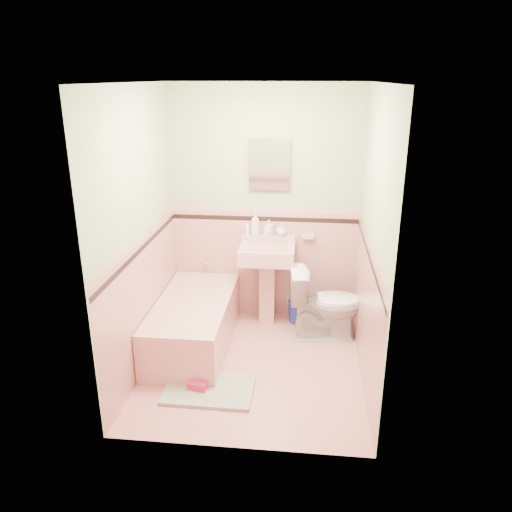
# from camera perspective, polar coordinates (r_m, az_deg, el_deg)

# --- Properties ---
(floor) EXTENTS (2.20, 2.20, 0.00)m
(floor) POSITION_cam_1_polar(r_m,az_deg,el_deg) (4.77, -0.33, -12.42)
(floor) COLOR #D78F8D
(floor) RESTS_ON ground
(ceiling) EXTENTS (2.20, 2.20, 0.00)m
(ceiling) POSITION_cam_1_polar(r_m,az_deg,el_deg) (4.03, -0.40, 19.22)
(ceiling) COLOR white
(ceiling) RESTS_ON ground
(wall_back) EXTENTS (2.50, 0.00, 2.50)m
(wall_back) POSITION_cam_1_polar(r_m,az_deg,el_deg) (5.28, 1.00, 5.67)
(wall_back) COLOR beige
(wall_back) RESTS_ON ground
(wall_front) EXTENTS (2.50, 0.00, 2.50)m
(wall_front) POSITION_cam_1_polar(r_m,az_deg,el_deg) (3.21, -2.60, -3.94)
(wall_front) COLOR beige
(wall_front) RESTS_ON ground
(wall_left) EXTENTS (0.00, 2.50, 2.50)m
(wall_left) POSITION_cam_1_polar(r_m,az_deg,el_deg) (4.45, -13.27, 2.41)
(wall_left) COLOR beige
(wall_left) RESTS_ON ground
(wall_right) EXTENTS (0.00, 2.50, 2.50)m
(wall_right) POSITION_cam_1_polar(r_m,az_deg,el_deg) (4.24, 13.19, 1.54)
(wall_right) COLOR beige
(wall_right) RESTS_ON ground
(wainscot_back) EXTENTS (2.00, 0.00, 2.00)m
(wainscot_back) POSITION_cam_1_polar(r_m,az_deg,el_deg) (5.47, 0.94, -0.97)
(wainscot_back) COLOR #DA9592
(wainscot_back) RESTS_ON ground
(wainscot_front) EXTENTS (2.00, 0.00, 2.00)m
(wainscot_front) POSITION_cam_1_polar(r_m,az_deg,el_deg) (3.53, -2.40, -13.55)
(wainscot_front) COLOR #DA9592
(wainscot_front) RESTS_ON ground
(wainscot_left) EXTENTS (0.00, 2.20, 2.20)m
(wainscot_left) POSITION_cam_1_polar(r_m,az_deg,el_deg) (4.68, -12.50, -5.20)
(wainscot_left) COLOR #DA9592
(wainscot_left) RESTS_ON ground
(wainscot_right) EXTENTS (0.00, 2.20, 2.20)m
(wainscot_right) POSITION_cam_1_polar(r_m,az_deg,el_deg) (4.48, 12.39, -6.36)
(wainscot_right) COLOR #DA9592
(wainscot_right) RESTS_ON ground
(accent_back) EXTENTS (2.00, 0.00, 2.00)m
(accent_back) POSITION_cam_1_polar(r_m,az_deg,el_deg) (5.30, 0.97, 4.26)
(accent_back) COLOR black
(accent_back) RESTS_ON ground
(accent_front) EXTENTS (2.00, 0.00, 2.00)m
(accent_front) POSITION_cam_1_polar(r_m,az_deg,el_deg) (3.28, -2.51, -5.90)
(accent_front) COLOR black
(accent_front) RESTS_ON ground
(accent_left) EXTENTS (0.00, 2.20, 2.20)m
(accent_left) POSITION_cam_1_polar(r_m,az_deg,el_deg) (4.49, -12.92, 0.82)
(accent_left) COLOR black
(accent_left) RESTS_ON ground
(accent_right) EXTENTS (0.00, 2.20, 2.20)m
(accent_right) POSITION_cam_1_polar(r_m,az_deg,el_deg) (4.28, 12.81, -0.10)
(accent_right) COLOR black
(accent_right) RESTS_ON ground
(cap_back) EXTENTS (2.00, 0.00, 2.00)m
(cap_back) POSITION_cam_1_polar(r_m,az_deg,el_deg) (5.28, 0.98, 5.31)
(cap_back) COLOR #D78B8E
(cap_back) RESTS_ON ground
(cap_front) EXTENTS (2.00, 0.00, 2.00)m
(cap_front) POSITION_cam_1_polar(r_m,az_deg,el_deg) (3.24, -2.54, -4.30)
(cap_front) COLOR #D78B8E
(cap_front) RESTS_ON ground
(cap_left) EXTENTS (0.00, 2.20, 2.20)m
(cap_left) POSITION_cam_1_polar(r_m,az_deg,el_deg) (4.46, -13.02, 2.04)
(cap_left) COLOR #D78B8E
(cap_left) RESTS_ON ground
(cap_right) EXTENTS (0.00, 2.20, 2.20)m
(cap_right) POSITION_cam_1_polar(r_m,az_deg,el_deg) (4.25, 12.91, 1.17)
(cap_right) COLOR #D78B8E
(cap_right) RESTS_ON ground
(bathtub) EXTENTS (0.70, 1.50, 0.45)m
(bathtub) POSITION_cam_1_polar(r_m,az_deg,el_deg) (5.03, -7.11, -7.75)
(bathtub) COLOR #D29492
(bathtub) RESTS_ON floor
(tub_faucet) EXTENTS (0.04, 0.12, 0.04)m
(tub_faucet) POSITION_cam_1_polar(r_m,az_deg,el_deg) (5.51, -5.63, -0.57)
(tub_faucet) COLOR silver
(tub_faucet) RESTS_ON wall_back
(sink) EXTENTS (0.57, 0.48, 0.89)m
(sink) POSITION_cam_1_polar(r_m,az_deg,el_deg) (5.31, 1.25, -3.42)
(sink) COLOR #D29492
(sink) RESTS_ON floor
(sink_faucet) EXTENTS (0.02, 0.02, 0.10)m
(sink_faucet) POSITION_cam_1_polar(r_m,az_deg,el_deg) (5.27, 1.42, 2.23)
(sink_faucet) COLOR silver
(sink_faucet) RESTS_ON sink
(medicine_cabinet) EXTENTS (0.37, 0.04, 0.47)m
(medicine_cabinet) POSITION_cam_1_polar(r_m,az_deg,el_deg) (5.16, 1.56, 10.42)
(medicine_cabinet) COLOR white
(medicine_cabinet) RESTS_ON wall_back
(soap_dish) EXTENTS (0.13, 0.08, 0.04)m
(soap_dish) POSITION_cam_1_polar(r_m,az_deg,el_deg) (5.31, 6.00, 2.26)
(soap_dish) COLOR #D29492
(soap_dish) RESTS_ON wall_back
(soap_bottle_left) EXTENTS (0.10, 0.10, 0.25)m
(soap_bottle_left) POSITION_cam_1_polar(r_m,az_deg,el_deg) (5.28, -0.08, 3.71)
(soap_bottle_left) COLOR #B2B2B2
(soap_bottle_left) RESTS_ON sink
(soap_bottle_mid) EXTENTS (0.10, 0.10, 0.17)m
(soap_bottle_mid) POSITION_cam_1_polar(r_m,az_deg,el_deg) (5.28, 1.49, 3.24)
(soap_bottle_mid) COLOR #B2B2B2
(soap_bottle_mid) RESTS_ON sink
(soap_bottle_right) EXTENTS (0.11, 0.11, 0.13)m
(soap_bottle_right) POSITION_cam_1_polar(r_m,az_deg,el_deg) (5.28, 2.89, 3.02)
(soap_bottle_right) COLOR #B2B2B2
(soap_bottle_right) RESTS_ON sink
(tube) EXTENTS (0.04, 0.04, 0.12)m
(tube) POSITION_cam_1_polar(r_m,az_deg,el_deg) (5.31, -0.99, 3.07)
(tube) COLOR white
(tube) RESTS_ON sink
(toilet) EXTENTS (0.78, 0.50, 0.75)m
(toilet) POSITION_cam_1_polar(r_m,az_deg,el_deg) (5.14, 7.97, -5.35)
(toilet) COLOR white
(toilet) RESTS_ON floor
(bucket) EXTENTS (0.30, 0.30, 0.24)m
(bucket) POSITION_cam_1_polar(r_m,az_deg,el_deg) (5.51, 4.86, -6.36)
(bucket) COLOR #182E9D
(bucket) RESTS_ON floor
(bath_mat) EXTENTS (0.76, 0.51, 0.03)m
(bath_mat) POSITION_cam_1_polar(r_m,az_deg,el_deg) (4.44, -5.39, -14.96)
(bath_mat) COLOR #94A589
(bath_mat) RESTS_ON floor
(shoe) EXTENTS (0.17, 0.10, 0.06)m
(shoe) POSITION_cam_1_polar(r_m,az_deg,el_deg) (4.41, -6.73, -14.54)
(shoe) COLOR #BF1E59
(shoe) RESTS_ON bath_mat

